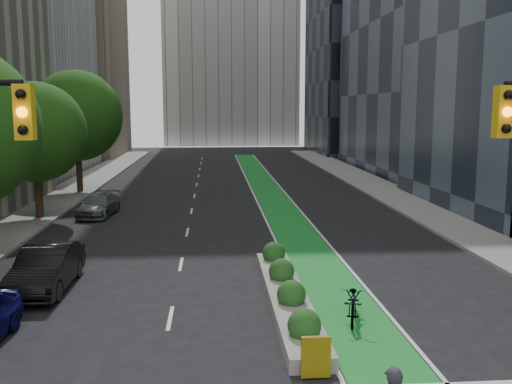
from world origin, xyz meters
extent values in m
cube|color=gray|center=(-11.80, 25.00, 0.07)|extent=(3.60, 90.00, 0.15)
cube|color=gray|center=(11.80, 25.00, 0.07)|extent=(3.60, 90.00, 0.15)
cube|color=#198A2C|center=(3.00, 30.00, 0.01)|extent=(2.20, 70.00, 0.01)
cube|color=tan|center=(-20.00, 66.00, 13.00)|extent=(14.00, 16.00, 26.00)
cube|color=black|center=(20.00, 68.00, 14.00)|extent=(14.00, 18.00, 28.00)
cylinder|color=black|center=(-11.00, 22.00, 2.24)|extent=(0.44, 0.44, 4.48)
sphere|color=#164A0F|center=(-11.00, 22.00, 4.96)|extent=(5.60, 5.60, 5.60)
cylinder|color=black|center=(-11.00, 32.00, 2.58)|extent=(0.44, 0.44, 5.15)
sphere|color=#164A0F|center=(-11.00, 32.00, 5.70)|extent=(6.60, 6.60, 6.60)
cube|color=gold|center=(-4.70, 0.50, 6.25)|extent=(0.34, 0.28, 1.05)
sphere|color=orange|center=(-4.70, 0.34, 6.25)|extent=(0.20, 0.20, 0.20)
cube|color=gold|center=(4.70, 0.50, 6.25)|extent=(0.34, 0.28, 1.05)
sphere|color=orange|center=(4.70, 0.34, 6.25)|extent=(0.20, 0.20, 0.20)
cube|color=gray|center=(1.20, 7.00, 0.20)|extent=(1.20, 10.00, 0.40)
cube|color=yellow|center=(1.20, 1.80, 0.55)|extent=(0.70, 0.12, 1.00)
sphere|color=#194C19|center=(1.20, 3.50, 0.65)|extent=(0.90, 0.90, 0.90)
sphere|color=#194C19|center=(1.20, 6.00, 0.65)|extent=(0.90, 0.90, 0.90)
sphere|color=#194C19|center=(1.20, 8.50, 0.65)|extent=(0.90, 0.90, 0.90)
sphere|color=#194C19|center=(1.20, 11.00, 0.65)|extent=(0.90, 0.90, 0.90)
imported|color=gray|center=(3.01, 5.44, 0.57)|extent=(1.29, 2.29, 1.14)
imported|color=black|center=(-7.00, 9.09, 0.77)|extent=(1.68, 4.70, 1.54)
imported|color=#555859|center=(-7.88, 22.92, 0.63)|extent=(2.16, 4.49, 1.26)
camera|label=1|loc=(-1.16, -10.68, 6.35)|focal=40.00mm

